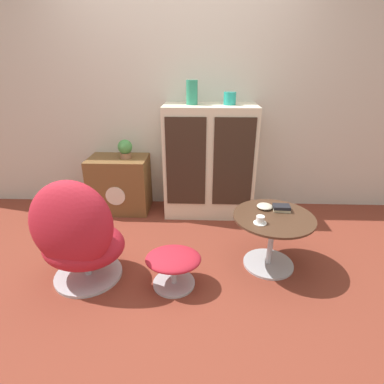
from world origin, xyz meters
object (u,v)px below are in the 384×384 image
(egg_chair, at_px, (78,236))
(tv_console, at_px, (120,184))
(sideboard, at_px, (209,162))
(vase_leftmost, at_px, (192,92))
(book_stack, at_px, (282,208))
(coffee_table, at_px, (272,233))
(potted_plant, at_px, (125,148))
(ottoman, at_px, (173,262))
(teacup, at_px, (260,220))
(bowl, at_px, (265,206))
(vase_inner_left, at_px, (230,98))

(egg_chair, bearing_deg, tv_console, 90.97)
(sideboard, height_order, vase_leftmost, vase_leftmost)
(book_stack, bearing_deg, coffee_table, -129.13)
(vase_leftmost, distance_m, potted_plant, 0.93)
(tv_console, relative_size, book_stack, 4.48)
(ottoman, xyz_separation_m, teacup, (0.65, 0.15, 0.29))
(sideboard, distance_m, book_stack, 1.06)
(sideboard, height_order, tv_console, sideboard)
(egg_chair, xyz_separation_m, book_stack, (1.56, 0.35, 0.09))
(sideboard, height_order, coffee_table, sideboard)
(teacup, distance_m, bowl, 0.27)
(coffee_table, bearing_deg, book_stack, 50.87)
(potted_plant, relative_size, teacup, 2.01)
(sideboard, height_order, egg_chair, sideboard)
(ottoman, xyz_separation_m, bowl, (0.73, 0.41, 0.28))
(potted_plant, bearing_deg, teacup, -41.18)
(egg_chair, height_order, book_stack, egg_chair)
(sideboard, height_order, vase_inner_left, vase_inner_left)
(sideboard, distance_m, bowl, 0.97)
(vase_inner_left, xyz_separation_m, potted_plant, (-1.10, 0.01, -0.52))
(sideboard, relative_size, egg_chair, 1.36)
(teacup, xyz_separation_m, bowl, (0.08, 0.26, -0.01))
(potted_plant, height_order, teacup, potted_plant)
(coffee_table, relative_size, vase_inner_left, 5.21)
(sideboard, height_order, potted_plant, sideboard)
(egg_chair, distance_m, ottoman, 0.73)
(teacup, bearing_deg, ottoman, -166.58)
(ottoman, relative_size, vase_leftmost, 1.80)
(tv_console, bearing_deg, book_stack, -29.67)
(tv_console, height_order, vase_inner_left, vase_inner_left)
(ottoman, height_order, bowl, bowl)
(potted_plant, height_order, bowl, potted_plant)
(egg_chair, relative_size, bowl, 6.78)
(sideboard, xyz_separation_m, teacup, (0.37, -1.10, -0.11))
(sideboard, bearing_deg, book_stack, -56.69)
(vase_leftmost, relative_size, bowl, 1.80)
(vase_leftmost, bearing_deg, vase_inner_left, 0.00)
(sideboard, distance_m, potted_plant, 0.92)
(teacup, height_order, book_stack, teacup)
(vase_leftmost, relative_size, vase_inner_left, 1.89)
(sideboard, relative_size, vase_leftmost, 5.13)
(ottoman, height_order, vase_inner_left, vase_inner_left)
(egg_chair, bearing_deg, bowl, 15.33)
(sideboard, distance_m, vase_leftmost, 0.74)
(sideboard, xyz_separation_m, vase_leftmost, (-0.19, 0.00, 0.71))
(sideboard, bearing_deg, vase_inner_left, 1.16)
(teacup, xyz_separation_m, book_stack, (0.21, 0.22, 0.00))
(sideboard, relative_size, tv_console, 1.85)
(teacup, bearing_deg, vase_inner_left, 99.30)
(vase_leftmost, bearing_deg, coffee_table, -55.10)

